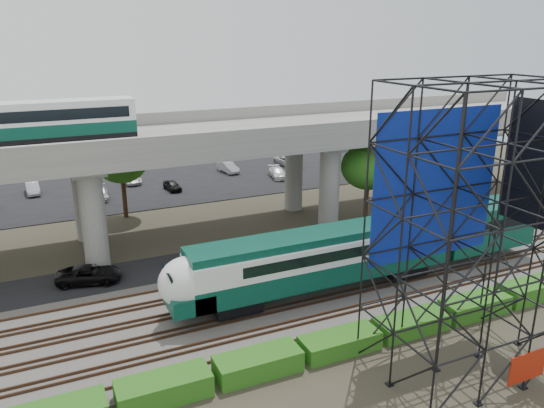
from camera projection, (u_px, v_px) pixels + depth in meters
name	position (u px, v px, depth m)	size (l,w,h in m)	color
ground	(290.00, 319.00, 33.31)	(140.00, 140.00, 0.00)	#474233
ballast_bed	(277.00, 303.00, 35.01)	(90.00, 12.00, 0.20)	slate
service_road	(232.00, 257.00, 42.39)	(90.00, 5.00, 0.08)	black
parking_lot	(163.00, 184.00, 62.75)	(90.00, 18.00, 0.08)	black
harbor_water	(130.00, 149.00, 81.82)	(140.00, 40.00, 0.03)	#486976
rail_tracks	(277.00, 301.00, 34.96)	(90.00, 9.52, 0.16)	#472D1E
commuter_train	(352.00, 250.00, 36.40)	(29.30, 3.06, 4.30)	black
overpass	(197.00, 145.00, 44.30)	(80.00, 12.00, 12.40)	#9E9B93
scaffold_tower	(473.00, 235.00, 26.55)	(9.36, 6.36, 15.00)	black
hedge_strip	(340.00, 342.00, 29.81)	(34.60, 1.80, 1.20)	#256116
trees	(154.00, 180.00, 43.76)	(40.94, 16.94, 7.69)	#382314
suv	(89.00, 274.00, 37.77)	(2.10, 4.56, 1.27)	black
parked_cars	(174.00, 178.00, 62.83)	(38.43, 9.66, 1.30)	#BBBBBB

